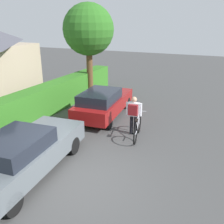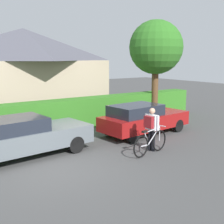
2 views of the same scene
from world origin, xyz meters
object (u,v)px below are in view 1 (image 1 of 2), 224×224
at_px(parked_car_near, 23,153).
at_px(bicycle, 137,128).
at_px(parked_car_far, 103,102).
at_px(person_rider, 134,112).
at_px(tree_kerbside, 88,30).

relative_size(parked_car_near, bicycle, 2.61).
distance_m(parked_car_near, parked_car_far, 5.24).
height_order(parked_car_near, parked_car_far, parked_car_near).
bearing_deg(parked_car_near, bicycle, -30.80).
bearing_deg(bicycle, parked_car_near, 149.20).
xyz_separation_m(parked_car_far, person_rider, (-1.27, -1.94, 0.23)).
height_order(parked_car_far, tree_kerbside, tree_kerbside).
distance_m(parked_car_far, tree_kerbside, 4.72).
relative_size(parked_car_near, person_rider, 2.97).
bearing_deg(parked_car_near, parked_car_far, -0.06).
height_order(bicycle, person_rider, person_rider).
bearing_deg(bicycle, tree_kerbside, 45.90).
xyz_separation_m(parked_car_near, person_rider, (3.97, -1.94, 0.22)).
bearing_deg(tree_kerbside, parked_car_far, -141.04).
bearing_deg(person_rider, parked_car_far, 56.66).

